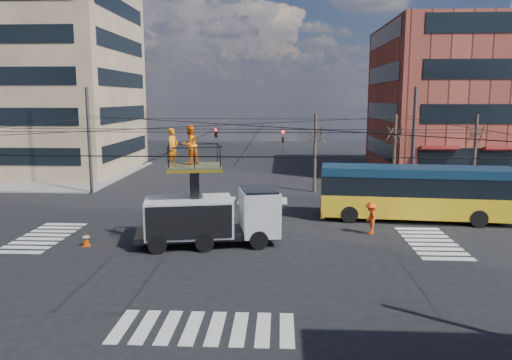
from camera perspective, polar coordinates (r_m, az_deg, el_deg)
The scene contains 15 objects.
ground at distance 25.84m, azimuth -2.56°, elevation -6.83°, with size 120.00×120.00×0.00m, color black.
sidewalk_ne at distance 49.86m, azimuth 24.76°, elevation 0.25°, with size 18.00×18.00×0.12m, color slate.
sidewalk_nw at distance 51.83m, azimuth -23.98°, elevation 0.61°, with size 18.00×18.00×0.12m, color slate.
crosswalks at distance 25.83m, azimuth -2.56°, elevation -6.81°, with size 22.40×22.40×0.02m, color silver, non-canonical shape.
building_tower at distance 54.99m, azimuth -24.56°, elevation 16.69°, with size 18.06×16.06×30.00m.
building_ne at distance 52.47m, azimuth 25.08°, elevation 8.26°, with size 20.06×16.06×14.00m.
overhead_network at distance 25.39m, azimuth -2.71°, elevation 2.76°, with size 24.24×24.24×8.00m.
tree_a at distance 38.38m, azimuth 6.80°, elevation 5.44°, with size 2.00×2.00×6.00m.
tree_b at distance 39.24m, azimuth 15.61°, elevation 5.24°, with size 2.00×2.00×6.00m.
tree_c at distance 40.98m, azimuth 23.85°, elevation 4.95°, with size 2.00×2.00×6.00m.
utility_truck at distance 24.67m, azimuth -5.16°, elevation -2.89°, with size 7.31×3.72×5.91m.
city_bus at distance 30.95m, azimuth 17.75°, elevation -1.29°, with size 11.25×3.62×3.20m.
traffic_cone at distance 26.02m, azimuth -18.85°, elevation -6.41°, with size 0.36×0.36×0.71m, color #DC4409.
worker_ground at distance 24.61m, azimuth -11.83°, elevation -5.43°, with size 1.18×0.49×2.01m, color #DA620D.
flagger at distance 27.33m, azimuth 12.97°, elevation -4.30°, with size 1.12×0.64×1.73m, color #FF4310.
Camera 1 is at (2.39, -24.70, 7.19)m, focal length 35.00 mm.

